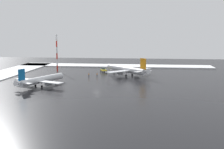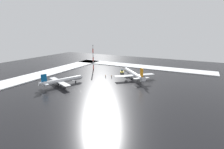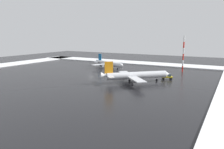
% 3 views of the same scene
% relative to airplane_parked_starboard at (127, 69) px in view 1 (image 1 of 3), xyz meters
% --- Properties ---
extents(ground_plane, '(240.00, 240.00, 0.00)m').
position_rel_airplane_parked_starboard_xyz_m(ground_plane, '(29.28, -9.58, -3.00)').
color(ground_plane, black).
extents(snow_bank_left, '(14.00, 116.00, 0.52)m').
position_rel_airplane_parked_starboard_xyz_m(snow_bank_left, '(-37.72, -9.58, -2.74)').
color(snow_bank_left, white).
rests_on(snow_bank_left, ground_plane).
extents(airplane_parked_starboard, '(24.35, 23.44, 9.07)m').
position_rel_airplane_parked_starboard_xyz_m(airplane_parked_starboard, '(0.00, 0.00, 0.00)').
color(airplane_parked_starboard, silver).
rests_on(airplane_parked_starboard, ground_plane).
extents(airplane_distant_tail, '(24.79, 21.01, 7.73)m').
position_rel_airplane_parked_starboard_xyz_m(airplane_distant_tail, '(30.42, -30.49, -0.44)').
color(airplane_distant_tail, silver).
rests_on(airplane_distant_tail, ground_plane).
extents(pushback_tug, '(5.10, 4.02, 2.50)m').
position_rel_airplane_parked_starboard_xyz_m(pushback_tug, '(-10.16, -12.56, -1.71)').
color(pushback_tug, gold).
rests_on(pushback_tug, ground_plane).
extents(ground_crew_near_tug, '(0.36, 0.36, 1.71)m').
position_rel_airplane_parked_starboard_xyz_m(ground_crew_near_tug, '(3.75, -13.62, -2.03)').
color(ground_crew_near_tug, black).
rests_on(ground_crew_near_tug, ground_plane).
extents(ground_crew_by_nose_gear, '(0.36, 0.36, 1.71)m').
position_rel_airplane_parked_starboard_xyz_m(ground_crew_by_nose_gear, '(5.10, -17.21, -2.03)').
color(ground_crew_by_nose_gear, black).
rests_on(ground_crew_by_nose_gear, ground_plane).
extents(antenna_mast, '(0.70, 0.70, 19.20)m').
position_rel_airplane_parked_starboard_xyz_m(antenna_mast, '(-11.32, -37.43, 6.60)').
color(antenna_mast, red).
rests_on(antenna_mast, ground_plane).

